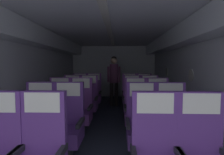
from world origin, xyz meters
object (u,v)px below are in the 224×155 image
seat_d_left_window (72,100)px  seat_d_right_window (132,100)px  seat_e_right_aisle (145,94)px  seat_e_right_window (130,94)px  seat_e_left_aisle (94,94)px  seat_b_right_window (142,126)px  seat_b_left_aisle (67,125)px  seat_d_left_aisle (89,100)px  seat_b_right_aisle (172,126)px  seat_c_right_aisle (158,110)px  seat_e_left_window (80,94)px  seat_c_left_aisle (80,109)px  seat_c_right_window (136,110)px  flight_attendant (114,75)px  seat_d_right_aisle (150,100)px  seat_c_left_window (59,109)px  seat_b_left_window (39,124)px

seat_d_left_window → seat_d_right_window: 1.55m
seat_e_right_aisle → seat_e_right_window: 0.46m
seat_e_left_aisle → seat_b_right_window: bearing=-69.0°
seat_b_left_aisle → seat_d_left_aisle: (-0.00, 1.94, 0.00)m
seat_b_right_aisle → seat_b_left_aisle: bearing=-179.6°
seat_b_right_aisle → seat_c_right_aisle: size_ratio=1.00×
seat_d_right_window → seat_e_right_aisle: size_ratio=1.00×
seat_d_left_aisle → seat_e_left_window: bearing=114.1°
seat_c_left_aisle → seat_e_left_window: size_ratio=1.00×
seat_c_right_window → seat_b_right_aisle: bearing=-65.3°
seat_b_left_aisle → seat_c_left_aisle: same height
seat_b_right_aisle → seat_e_left_window: 3.51m
seat_e_left_aisle → seat_b_right_aisle: bearing=-61.9°
seat_d_left_aisle → flight_attendant: 1.53m
seat_b_left_aisle → seat_b_right_window: 1.11m
seat_b_right_window → seat_e_right_aisle: size_ratio=1.00×
seat_d_right_aisle → seat_e_right_aisle: size_ratio=1.00×
seat_d_right_aisle → seat_e_right_window: same height
seat_c_left_window → seat_e_left_window: 1.92m
seat_e_left_aisle → seat_d_left_window: bearing=-113.8°
seat_d_left_window → seat_e_right_window: (1.54, 0.97, 0.00)m
seat_e_right_aisle → seat_b_left_window: bearing=-124.6°
seat_b_right_aisle → seat_e_right_window: size_ratio=1.00×
seat_d_left_window → seat_e_right_aisle: (2.00, 0.97, 0.00)m
seat_b_left_window → seat_e_right_aisle: 3.53m
seat_b_left_window → seat_e_right_aisle: same height
seat_e_left_window → flight_attendant: bearing=16.6°
seat_b_left_window → flight_attendant: flight_attendant is taller
seat_c_right_window → seat_e_left_window: size_ratio=1.00×
seat_d_left_window → flight_attendant: 1.74m
seat_c_left_aisle → seat_e_left_window: bearing=102.5°
seat_d_left_aisle → seat_e_right_window: bearing=41.4°
seat_c_right_aisle → seat_c_right_window: size_ratio=1.00×
seat_b_right_aisle → seat_c_left_window: 2.22m
seat_b_left_aisle → seat_c_left_aisle: bearing=90.4°
seat_c_right_aisle → seat_c_left_window: bearing=179.6°
seat_c_left_aisle → seat_c_right_window: (1.11, 0.00, 0.00)m
seat_e_left_window → seat_d_left_aisle: bearing=-65.9°
seat_c_right_window → seat_d_left_window: bearing=147.6°
seat_b_right_aisle → seat_e_left_window: bearing=124.4°
seat_b_right_window → seat_e_left_aisle: same height
seat_e_left_aisle → seat_e_right_window: size_ratio=1.00×
seat_e_right_aisle → flight_attendant: flight_attendant is taller
seat_b_left_aisle → seat_d_right_aisle: same height
seat_b_left_aisle → seat_c_right_window: same height
seat_e_left_aisle → flight_attendant: flight_attendant is taller
seat_c_left_aisle → seat_d_right_aisle: size_ratio=1.00×
seat_c_right_aisle → seat_d_right_window: same height
seat_c_right_aisle → seat_e_left_window: same height
seat_d_left_aisle → seat_e_left_aisle: bearing=90.3°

